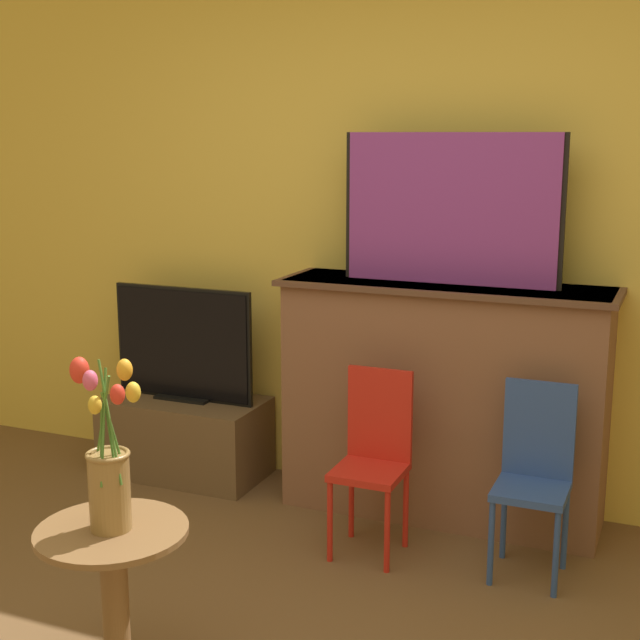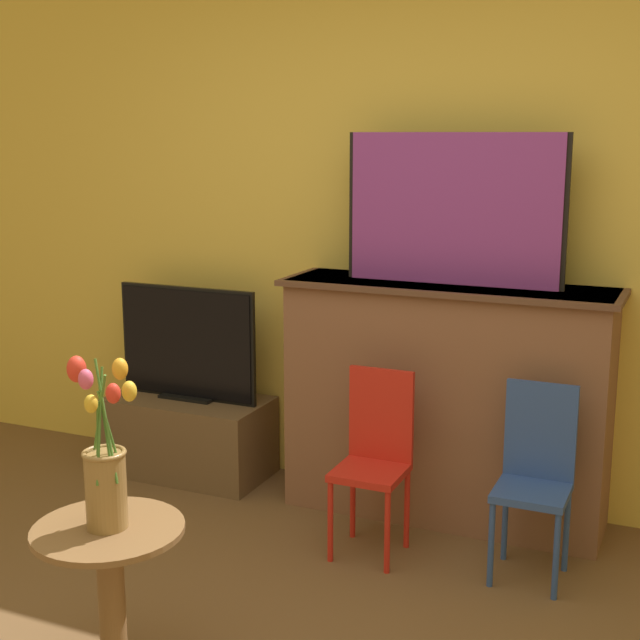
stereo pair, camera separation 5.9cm
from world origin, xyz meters
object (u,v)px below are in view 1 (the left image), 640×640
object	(u,v)px
painting	(451,209)
chair_red	(374,451)
tv_monitor	(183,345)
vase_tulips	(108,470)
chair_blue	(534,469)

from	to	relation	value
painting	chair_red	distance (m)	1.10
tv_monitor	vase_tulips	size ratio (longest dim) A/B	1.38
painting	chair_blue	world-z (taller)	painting
chair_blue	vase_tulips	xyz separation A→B (m)	(-1.06, -1.31, 0.31)
tv_monitor	painting	bearing A→B (deg)	1.63
painting	vase_tulips	world-z (taller)	painting
vase_tulips	chair_red	bearing A→B (deg)	71.94
painting	tv_monitor	xyz separation A→B (m)	(-1.35, -0.04, -0.73)
tv_monitor	vase_tulips	distance (m)	1.85
tv_monitor	chair_red	world-z (taller)	tv_monitor
chair_red	vase_tulips	bearing A→B (deg)	-108.06
chair_red	chair_blue	distance (m)	0.66
chair_red	vase_tulips	distance (m)	1.35
tv_monitor	chair_blue	distance (m)	1.88
chair_red	chair_blue	bearing A→B (deg)	5.27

